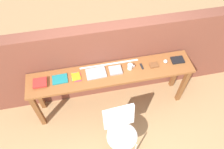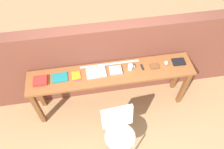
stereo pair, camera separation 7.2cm
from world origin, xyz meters
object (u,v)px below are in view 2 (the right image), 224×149
(multitool_folded, at_px, (142,67))
(sports_ball_small, at_px, (166,63))
(book_stack_leftmost, at_px, (40,81))
(book_repair_rightmost, at_px, (179,62))
(leather_journal_brown, at_px, (154,66))
(mug, at_px, (131,67))
(book_open_centre, at_px, (96,73))
(chair_white_moulded, at_px, (119,130))
(magazine_cycling, at_px, (60,78))
(pamphlet_pile_colourful, at_px, (76,75))

(multitool_folded, xyz_separation_m, sports_ball_small, (0.38, 0.01, 0.02))
(book_stack_leftmost, xyz_separation_m, multitool_folded, (1.51, 0.03, -0.02))
(multitool_folded, xyz_separation_m, book_repair_rightmost, (0.58, 0.01, 0.00))
(leather_journal_brown, relative_size, book_repair_rightmost, 0.68)
(sports_ball_small, bearing_deg, leather_journal_brown, -174.11)
(mug, distance_m, sports_ball_small, 0.56)
(book_open_centre, bearing_deg, mug, -2.53)
(chair_white_moulded, height_order, magazine_cycling, magazine_cycling)
(sports_ball_small, distance_m, book_repair_rightmost, 0.20)
(mug, relative_size, book_repair_rightmost, 0.57)
(mug, bearing_deg, multitool_folded, -0.48)
(chair_white_moulded, xyz_separation_m, sports_ball_small, (0.87, 0.78, 0.38))
(chair_white_moulded, height_order, mug, mug)
(book_stack_leftmost, bearing_deg, book_open_centre, 2.25)
(mug, bearing_deg, chair_white_moulded, -111.50)
(magazine_cycling, distance_m, book_open_centre, 0.53)
(leather_journal_brown, bearing_deg, chair_white_moulded, -132.32)
(pamphlet_pile_colourful, bearing_deg, book_repair_rightmost, 0.29)
(chair_white_moulded, distance_m, leather_journal_brown, 1.08)
(book_stack_leftmost, relative_size, mug, 1.76)
(magazine_cycling, distance_m, multitool_folded, 1.23)
(magazine_cycling, xyz_separation_m, mug, (1.05, -0.00, 0.04))
(chair_white_moulded, xyz_separation_m, book_open_centre, (-0.21, 0.78, 0.36))
(book_stack_leftmost, bearing_deg, magazine_cycling, 5.58)
(pamphlet_pile_colourful, bearing_deg, leather_journal_brown, -0.84)
(book_stack_leftmost, bearing_deg, chair_white_moulded, -36.42)
(multitool_folded, distance_m, book_repair_rightmost, 0.58)
(book_stack_leftmost, relative_size, book_open_centre, 0.66)
(chair_white_moulded, distance_m, book_repair_rightmost, 1.38)
(sports_ball_small, bearing_deg, pamphlet_pile_colourful, -179.90)
(book_open_centre, xyz_separation_m, mug, (0.52, -0.01, 0.04))
(magazine_cycling, distance_m, book_repair_rightmost, 1.81)
(pamphlet_pile_colourful, bearing_deg, multitool_folded, -0.19)
(pamphlet_pile_colourful, height_order, book_repair_rightmost, book_repair_rightmost)
(mug, bearing_deg, leather_journal_brown, -2.42)
(pamphlet_pile_colourful, relative_size, leather_journal_brown, 1.35)
(magazine_cycling, distance_m, sports_ball_small, 1.61)
(mug, xyz_separation_m, sports_ball_small, (0.56, 0.00, -0.01))
(chair_white_moulded, height_order, book_stack_leftmost, book_stack_leftmost)
(chair_white_moulded, distance_m, pamphlet_pile_colourful, 1.00)
(sports_ball_small, bearing_deg, multitool_folded, -179.14)
(multitool_folded, bearing_deg, pamphlet_pile_colourful, 179.81)
(sports_ball_small, bearing_deg, mug, -179.57)
(book_open_centre, bearing_deg, chair_white_moulded, -76.93)
(book_repair_rightmost, bearing_deg, book_stack_leftmost, -176.55)
(book_stack_leftmost, height_order, leather_journal_brown, book_stack_leftmost)
(book_stack_leftmost, bearing_deg, pamphlet_pile_colourful, 3.16)
(multitool_folded, bearing_deg, sports_ball_small, 0.86)
(book_stack_leftmost, xyz_separation_m, book_open_centre, (0.81, 0.03, -0.02))
(magazine_cycling, xyz_separation_m, leather_journal_brown, (1.42, -0.02, 0.00))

